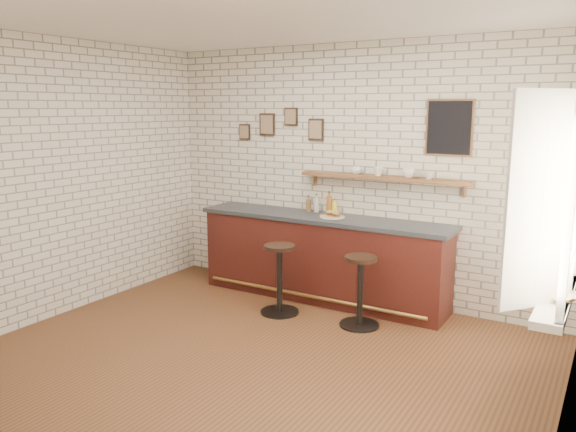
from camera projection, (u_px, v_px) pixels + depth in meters
name	position (u px, v px, depth m)	size (l,w,h in m)	color
ground	(261.00, 355.00, 5.21)	(5.00, 5.00, 0.00)	brown
bar_counter	(322.00, 257.00, 6.68)	(3.10, 0.65, 1.01)	#3F1510
sandwich_plate	(332.00, 217.00, 6.50)	(0.28, 0.28, 0.01)	white
ciabatta_sandwich	(333.00, 214.00, 6.49)	(0.22, 0.16, 0.07)	tan
potato_chips	(330.00, 216.00, 6.51)	(0.25, 0.19, 0.00)	#DA9A4D
bitters_bottle_brown	(308.00, 205.00, 6.87)	(0.06, 0.06, 0.20)	brown
bitters_bottle_white	(316.00, 205.00, 6.82)	(0.06, 0.06, 0.22)	beige
bitters_bottle_amber	(329.00, 204.00, 6.73)	(0.06, 0.06, 0.27)	#975618
condiment_bottle_yellow	(335.00, 208.00, 6.70)	(0.06, 0.06, 0.18)	yellow
bar_stool_left	(280.00, 277.00, 6.21)	(0.43, 0.43, 0.78)	black
bar_stool_right	(360.00, 289.00, 5.84)	(0.42, 0.42, 0.76)	black
wall_shelf	(383.00, 178.00, 6.33)	(2.00, 0.18, 0.18)	brown
shelf_cup_a	(356.00, 171.00, 6.48)	(0.11, 0.11, 0.09)	white
shelf_cup_b	(378.00, 171.00, 6.34)	(0.11, 0.11, 0.10)	white
shelf_cup_c	(409.00, 173.00, 6.16)	(0.14, 0.14, 0.11)	white
shelf_cup_d	(429.00, 175.00, 6.05)	(0.09, 0.09, 0.08)	white
back_wall_decor	(372.00, 127.00, 6.38)	(2.96, 0.02, 0.56)	black
window_sill	(557.00, 298.00, 4.08)	(0.20, 1.35, 0.06)	white
casement_window	(560.00, 195.00, 3.96)	(0.40, 1.30, 1.56)	white
book_lower	(553.00, 296.00, 4.00)	(0.18, 0.25, 0.02)	tan
book_upper	(553.00, 293.00, 3.99)	(0.16, 0.22, 0.02)	tan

